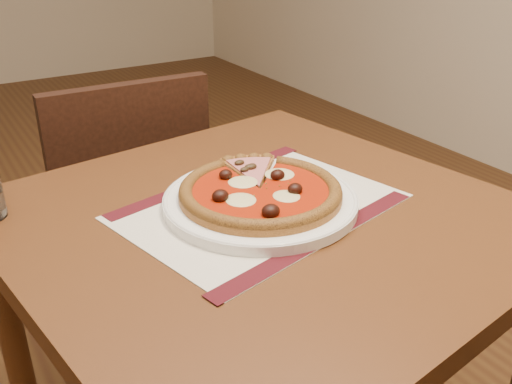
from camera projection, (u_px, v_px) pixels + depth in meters
table at (262, 263)px, 1.00m from camera, size 0.91×0.91×0.75m
chair_far at (126, 208)px, 1.54m from camera, size 0.41×0.41×0.85m
placemat at (260, 206)px, 0.97m from camera, size 0.51×0.41×0.00m
plate at (260, 201)px, 0.97m from camera, size 0.33×0.33×0.02m
pizza at (260, 191)px, 0.96m from camera, size 0.28×0.28×0.04m
ham_slice at (261, 168)px, 1.05m from camera, size 0.10×0.15×0.02m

